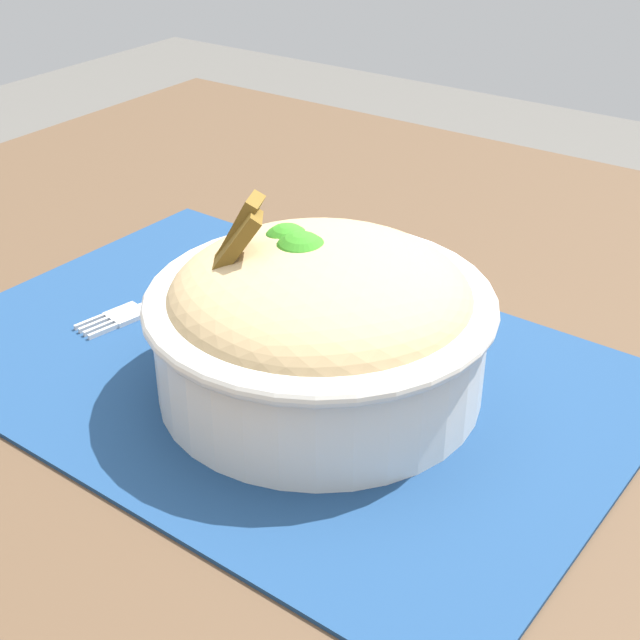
# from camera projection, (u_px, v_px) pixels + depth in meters

# --- Properties ---
(table) EXTENTS (1.09, 0.97, 0.74)m
(table) POSITION_uv_depth(u_px,v_px,m) (323.00, 452.00, 0.64)
(table) COLOR #4C3826
(table) RESTS_ON ground_plane
(placemat) EXTENTS (0.47, 0.33, 0.00)m
(placemat) POSITION_uv_depth(u_px,v_px,m) (275.00, 367.00, 0.61)
(placemat) COLOR navy
(placemat) RESTS_ON table
(bowl) EXTENTS (0.22, 0.22, 0.13)m
(bowl) POSITION_uv_depth(u_px,v_px,m) (319.00, 319.00, 0.56)
(bowl) COLOR silver
(bowl) RESTS_ON placemat
(fork) EXTENTS (0.04, 0.13, 0.00)m
(fork) POSITION_uv_depth(u_px,v_px,m) (150.00, 305.00, 0.67)
(fork) COLOR #BDBDBD
(fork) RESTS_ON placemat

